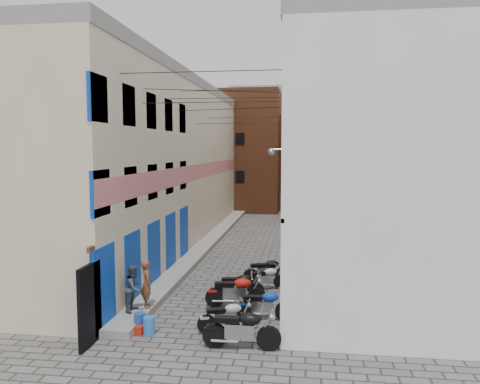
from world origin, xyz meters
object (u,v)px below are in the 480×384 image
at_px(motorcycle_a, 242,327).
at_px(motorcycle_e, 239,284).
at_px(water_jug_far, 140,322).
at_px(motorcycle_b, 227,315).
at_px(person_a, 147,284).
at_px(person_b, 134,288).
at_px(water_jug_near, 149,326).
at_px(motorcycle_f, 266,277).
at_px(motorcycle_d, 236,289).
at_px(motorcycle_g, 267,269).
at_px(motorcycle_c, 264,303).
at_px(red_crate, 138,330).

height_order(motorcycle_a, motorcycle_e, motorcycle_a).
height_order(motorcycle_a, water_jug_far, motorcycle_a).
xyz_separation_m(motorcycle_b, person_a, (-2.73, 1.03, 0.51)).
xyz_separation_m(person_b, water_jug_near, (0.87, -1.16, -0.71)).
bearing_deg(water_jug_near, motorcycle_e, 59.64).
bearing_deg(motorcycle_f, person_a, -72.05).
distance_m(motorcycle_d, person_b, 3.32).
xyz_separation_m(motorcycle_g, water_jug_far, (-3.23, -5.29, -0.29)).
xyz_separation_m(motorcycle_a, motorcycle_g, (0.18, 6.09, -0.05)).
distance_m(motorcycle_g, water_jug_near, 6.22).
bearing_deg(motorcycle_a, person_b, -116.62).
xyz_separation_m(motorcycle_c, motorcycle_d, (-1.01, 1.03, 0.07)).
bearing_deg(person_a, motorcycle_g, -70.87).
height_order(motorcycle_b, red_crate, motorcycle_b).
height_order(water_jug_near, red_crate, water_jug_near).
xyz_separation_m(motorcycle_b, red_crate, (-2.49, -0.50, -0.37)).
relative_size(motorcycle_c, person_b, 1.27).
xyz_separation_m(motorcycle_c, water_jug_far, (-3.45, -1.38, -0.26)).
bearing_deg(motorcycle_b, motorcycle_f, 149.85).
distance_m(person_a, water_jug_far, 1.54).
relative_size(motorcycle_d, motorcycle_g, 1.07).
bearing_deg(motorcycle_d, person_b, -71.39).
xyz_separation_m(motorcycle_e, water_jug_far, (-2.41, -3.33, -0.25)).
relative_size(person_b, red_crate, 3.63).
distance_m(water_jug_far, red_crate, 0.25).
xyz_separation_m(motorcycle_e, red_crate, (-2.41, -3.53, -0.39)).
xyz_separation_m(motorcycle_a, motorcycle_c, (0.39, 2.18, -0.07)).
bearing_deg(motorcycle_g, person_b, -60.54).
relative_size(motorcycle_g, person_a, 1.27).
bearing_deg(motorcycle_g, motorcycle_a, -21.30).
bearing_deg(motorcycle_b, water_jug_far, -102.72).
bearing_deg(motorcycle_c, water_jug_near, -66.29).
relative_size(motorcycle_d, person_b, 1.43).
height_order(motorcycle_g, water_jug_near, motorcycle_g).
bearing_deg(motorcycle_d, motorcycle_e, 174.25).
height_order(motorcycle_b, person_b, person_b).
bearing_deg(motorcycle_a, red_crate, -101.57).
distance_m(motorcycle_f, person_a, 4.71).
xyz_separation_m(motorcycle_e, person_b, (-2.93, -2.37, 0.45)).
distance_m(motorcycle_b, water_jug_near, 2.22).
height_order(motorcycle_c, person_a, person_a).
distance_m(motorcycle_c, water_jug_far, 3.73).
height_order(motorcycle_c, motorcycle_d, motorcycle_d).
bearing_deg(motorcycle_g, motorcycle_d, -35.13).
xyz_separation_m(motorcycle_e, person_a, (-2.65, -2.00, 0.49)).
bearing_deg(water_jug_near, motorcycle_g, 62.23).
bearing_deg(motorcycle_a, motorcycle_g, 177.75).
bearing_deg(motorcycle_b, red_crate, -98.19).
relative_size(motorcycle_d, motorcycle_e, 1.16).
distance_m(motorcycle_e, water_jug_far, 4.11).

